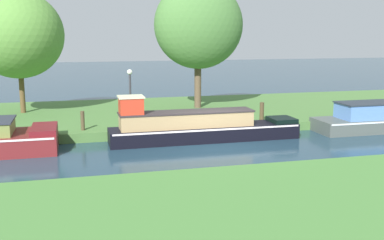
{
  "coord_description": "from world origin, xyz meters",
  "views": [
    {
      "loc": [
        -5.43,
        -17.02,
        4.42
      ],
      "look_at": [
        -0.7,
        1.2,
        0.9
      ],
      "focal_mm": 43.04,
      "sensor_mm": 36.0,
      "label": 1
    }
  ],
  "objects_px": {
    "slate_narrowboat": "(371,119)",
    "willow_tree_left": "(18,35)",
    "willow_tree_centre": "(199,25)",
    "mooring_post_near": "(262,112)",
    "lamp_post": "(130,89)",
    "black_cruiser": "(197,127)",
    "mooring_post_far": "(83,121)"
  },
  "relations": [
    {
      "from": "slate_narrowboat",
      "to": "willow_tree_left",
      "type": "relative_size",
      "value": 0.82
    },
    {
      "from": "willow_tree_centre",
      "to": "mooring_post_near",
      "type": "relative_size",
      "value": 7.71
    },
    {
      "from": "willow_tree_left",
      "to": "slate_narrowboat",
      "type": "bearing_deg",
      "value": -22.75
    },
    {
      "from": "willow_tree_left",
      "to": "lamp_post",
      "type": "bearing_deg",
      "value": -38.15
    },
    {
      "from": "black_cruiser",
      "to": "lamp_post",
      "type": "bearing_deg",
      "value": 132.53
    },
    {
      "from": "mooring_post_near",
      "to": "mooring_post_far",
      "type": "bearing_deg",
      "value": 180.0
    },
    {
      "from": "willow_tree_left",
      "to": "mooring_post_far",
      "type": "height_order",
      "value": "willow_tree_left"
    },
    {
      "from": "mooring_post_near",
      "to": "black_cruiser",
      "type": "bearing_deg",
      "value": -157.17
    },
    {
      "from": "willow_tree_centre",
      "to": "mooring_post_near",
      "type": "height_order",
      "value": "willow_tree_centre"
    },
    {
      "from": "willow_tree_centre",
      "to": "mooring_post_far",
      "type": "height_order",
      "value": "willow_tree_centre"
    },
    {
      "from": "black_cruiser",
      "to": "willow_tree_left",
      "type": "height_order",
      "value": "willow_tree_left"
    },
    {
      "from": "willow_tree_left",
      "to": "mooring_post_near",
      "type": "bearing_deg",
      "value": -25.09
    },
    {
      "from": "slate_narrowboat",
      "to": "mooring_post_near",
      "type": "relative_size",
      "value": 5.73
    },
    {
      "from": "mooring_post_near",
      "to": "slate_narrowboat",
      "type": "bearing_deg",
      "value": -17.08
    },
    {
      "from": "willow_tree_centre",
      "to": "willow_tree_left",
      "type": "bearing_deg",
      "value": 175.96
    },
    {
      "from": "slate_narrowboat",
      "to": "mooring_post_near",
      "type": "xyz_separation_m",
      "value": [
        -4.84,
        1.49,
        0.28
      ]
    },
    {
      "from": "willow_tree_left",
      "to": "mooring_post_far",
      "type": "distance_m",
      "value": 6.93
    },
    {
      "from": "black_cruiser",
      "to": "mooring_post_far",
      "type": "height_order",
      "value": "black_cruiser"
    },
    {
      "from": "black_cruiser",
      "to": "slate_narrowboat",
      "type": "bearing_deg",
      "value": -0.0
    },
    {
      "from": "black_cruiser",
      "to": "mooring_post_near",
      "type": "xyz_separation_m",
      "value": [
        3.53,
        1.49,
        0.24
      ]
    },
    {
      "from": "black_cruiser",
      "to": "mooring_post_far",
      "type": "xyz_separation_m",
      "value": [
        -4.64,
        1.49,
        0.2
      ]
    },
    {
      "from": "mooring_post_near",
      "to": "lamp_post",
      "type": "bearing_deg",
      "value": 168.76
    },
    {
      "from": "willow_tree_left",
      "to": "mooring_post_near",
      "type": "height_order",
      "value": "willow_tree_left"
    },
    {
      "from": "slate_narrowboat",
      "to": "black_cruiser",
      "type": "relative_size",
      "value": 0.63
    },
    {
      "from": "slate_narrowboat",
      "to": "mooring_post_near",
      "type": "height_order",
      "value": "slate_narrowboat"
    },
    {
      "from": "slate_narrowboat",
      "to": "mooring_post_far",
      "type": "relative_size",
      "value": 6.24
    },
    {
      "from": "willow_tree_centre",
      "to": "mooring_post_far",
      "type": "bearing_deg",
      "value": -144.52
    },
    {
      "from": "lamp_post",
      "to": "mooring_post_far",
      "type": "distance_m",
      "value": 2.75
    },
    {
      "from": "willow_tree_left",
      "to": "mooring_post_near",
      "type": "distance_m",
      "value": 12.72
    },
    {
      "from": "willow_tree_left",
      "to": "mooring_post_far",
      "type": "relative_size",
      "value": 7.59
    },
    {
      "from": "lamp_post",
      "to": "mooring_post_near",
      "type": "distance_m",
      "value": 6.21
    },
    {
      "from": "willow_tree_left",
      "to": "lamp_post",
      "type": "relative_size",
      "value": 2.52
    }
  ]
}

